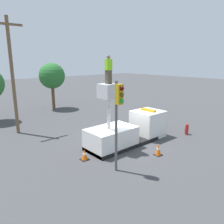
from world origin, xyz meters
TOP-DOWN VIEW (x-y plane):
  - ground_plane at (0.00, 0.00)m, footprint 120.00×120.00m
  - bucket_truck at (0.55, 0.00)m, footprint 6.49×2.11m
  - worker at (-1.28, 0.00)m, footprint 0.40×0.26m
  - traffic_light_pole at (-2.82, -2.54)m, footprint 0.34×0.57m
  - fire_hydrant at (5.35, -1.82)m, footprint 0.51×0.27m
  - traffic_cone_rear at (-3.37, -0.21)m, footprint 0.48×0.48m
  - traffic_cone_curbside at (0.46, -2.72)m, footprint 0.44×0.44m
  - tree_left_bg at (1.78, 13.90)m, footprint 3.03×3.03m
  - utility_pole at (-4.64, 7.46)m, footprint 2.20×0.26m

SIDE VIEW (x-z plane):
  - ground_plane at x=0.00m, z-range 0.00..0.00m
  - traffic_cone_rear at x=-3.37m, z-range -0.02..0.64m
  - traffic_cone_curbside at x=0.46m, z-range -0.02..0.72m
  - fire_hydrant at x=5.35m, z-range -0.01..0.87m
  - bucket_truck at x=0.55m, z-range -1.26..3.11m
  - traffic_light_pole at x=-2.82m, z-range 1.01..5.83m
  - tree_left_bg at x=1.78m, z-range 1.20..6.68m
  - utility_pole at x=-4.64m, z-range 0.33..9.30m
  - worker at x=-1.28m, z-range 4.37..6.12m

